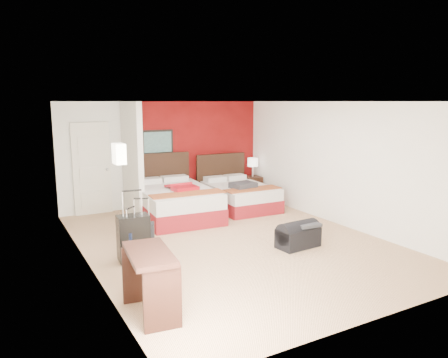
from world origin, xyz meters
TOP-DOWN VIEW (x-y plane):
  - ground at (0.00, 0.00)m, footprint 6.50×6.50m
  - room_walls at (-1.40, 1.42)m, footprint 5.02×6.52m
  - red_accent_panel at (0.75, 3.23)m, footprint 3.50×0.04m
  - partition_wall at (-1.00, 2.61)m, footprint 0.12×1.20m
  - entry_door at (-1.75, 3.20)m, footprint 0.82×0.06m
  - bed_left at (-0.25, 2.00)m, footprint 1.65×2.25m
  - bed_right at (1.41, 2.06)m, footprint 1.33×1.86m
  - red_suitcase_open at (-0.15, 1.90)m, footprint 0.56×0.74m
  - jacket_bundle at (1.31, 1.76)m, footprint 0.58×0.48m
  - nightstand at (2.24, 2.81)m, footprint 0.46×0.46m
  - table_lamp at (2.24, 2.81)m, footprint 0.28×0.28m
  - suitcase_black at (-1.84, -0.11)m, footprint 0.50×0.34m
  - suitcase_charcoal at (-1.67, -0.04)m, footprint 0.44×0.36m
  - suitcase_navy at (-1.86, -0.08)m, footprint 0.41×0.39m
  - duffel_bag at (0.87, -0.81)m, footprint 0.77×0.45m
  - jacket_draped at (1.02, -0.86)m, footprint 0.43×0.37m
  - desk at (-2.18, -1.88)m, footprint 0.59×1.00m

SIDE VIEW (x-z plane):
  - ground at x=0.00m, z-range 0.00..0.00m
  - duffel_bag at x=0.87m, z-range 0.00..0.38m
  - suitcase_navy at x=-1.86m, z-range 0.00..0.49m
  - bed_right at x=1.41m, z-range 0.00..0.55m
  - suitcase_charcoal at x=-1.67m, z-range 0.00..0.56m
  - nightstand at x=2.24m, z-range 0.00..0.58m
  - bed_left at x=-0.25m, z-range 0.00..0.65m
  - suitcase_black at x=-1.84m, z-range 0.00..0.73m
  - desk at x=-2.18m, z-range 0.00..0.79m
  - jacket_draped at x=1.02m, z-range 0.38..0.43m
  - jacket_bundle at x=1.31m, z-range 0.55..0.68m
  - red_suitcase_open at x=-0.15m, z-range 0.65..0.74m
  - table_lamp at x=2.24m, z-range 0.58..1.06m
  - entry_door at x=-1.75m, z-range 0.00..2.05m
  - red_accent_panel at x=0.75m, z-range 0.00..2.50m
  - partition_wall at x=-1.00m, z-range 0.00..2.50m
  - room_walls at x=-1.40m, z-range 0.01..2.51m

